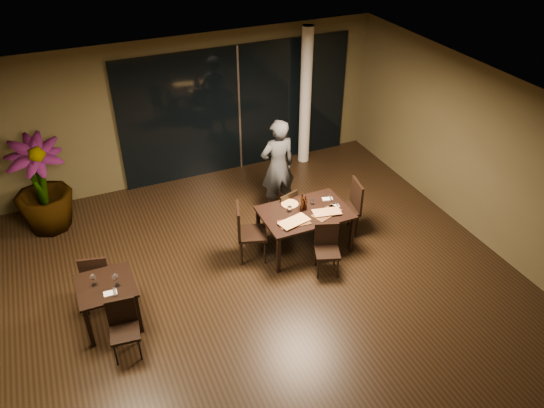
{
  "coord_description": "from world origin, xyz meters",
  "views": [
    {
      "loc": [
        -2.47,
        -5.76,
        5.85
      ],
      "look_at": [
        0.4,
        0.83,
        1.05
      ],
      "focal_mm": 35.0,
      "sensor_mm": 36.0,
      "label": 1
    }
  ],
  "objects": [
    {
      "name": "ground",
      "position": [
        0.0,
        0.0,
        0.0
      ],
      "size": [
        8.0,
        8.0,
        0.0
      ],
      "primitive_type": "plane",
      "color": "black",
      "rests_on": "ground"
    },
    {
      "name": "wall_back",
      "position": [
        0.0,
        4.05,
        1.5
      ],
      "size": [
        8.0,
        0.1,
        3.0
      ],
      "primitive_type": "cube",
      "color": "#463F25",
      "rests_on": "ground"
    },
    {
      "name": "wall_right",
      "position": [
        4.05,
        0.0,
        1.5
      ],
      "size": [
        0.1,
        8.0,
        3.0
      ],
      "primitive_type": "cube",
      "color": "#463F25",
      "rests_on": "ground"
    },
    {
      "name": "ceiling",
      "position": [
        0.0,
        0.0,
        3.02
      ],
      "size": [
        8.0,
        8.0,
        0.04
      ],
      "primitive_type": "cube",
      "color": "white",
      "rests_on": "wall_back"
    },
    {
      "name": "window_panel",
      "position": [
        1.0,
        3.96,
        1.35
      ],
      "size": [
        5.0,
        0.06,
        2.7
      ],
      "primitive_type": "cube",
      "color": "black",
      "rests_on": "ground"
    },
    {
      "name": "column",
      "position": [
        2.4,
        3.65,
        1.5
      ],
      "size": [
        0.24,
        0.24,
        3.0
      ],
      "primitive_type": "cylinder",
      "color": "silver",
      "rests_on": "ground"
    },
    {
      "name": "main_table",
      "position": [
        1.0,
        0.8,
        0.68
      ],
      "size": [
        1.5,
        1.0,
        0.75
      ],
      "color": "black",
      "rests_on": "ground"
    },
    {
      "name": "side_table",
      "position": [
        -2.4,
        0.3,
        0.62
      ],
      "size": [
        0.8,
        0.8,
        0.75
      ],
      "color": "black",
      "rests_on": "ground"
    },
    {
      "name": "chair_main_far",
      "position": [
        0.88,
        1.37,
        0.48
      ],
      "size": [
        0.5,
        0.5,
        0.86
      ],
      "rotation": [
        0.0,
        0.0,
        3.45
      ],
      "color": "black",
      "rests_on": "ground"
    },
    {
      "name": "chair_main_near",
      "position": [
        1.07,
        0.13,
        0.48
      ],
      "size": [
        0.5,
        0.5,
        0.85
      ],
      "rotation": [
        0.0,
        0.0,
        -0.35
      ],
      "color": "black",
      "rests_on": "ground"
    },
    {
      "name": "chair_main_left",
      "position": [
        -0.02,
        0.93,
        0.58
      ],
      "size": [
        0.6,
        0.6,
        1.04
      ],
      "rotation": [
        0.0,
        0.0,
        1.27
      ],
      "color": "black",
      "rests_on": "ground"
    },
    {
      "name": "chair_main_right",
      "position": [
        1.92,
        0.88,
        0.58
      ],
      "size": [
        0.56,
        0.56,
        1.05
      ],
      "rotation": [
        0.0,
        0.0,
        -1.75
      ],
      "color": "black",
      "rests_on": "ground"
    },
    {
      "name": "chair_side_far",
      "position": [
        -2.48,
        0.87,
        0.5
      ],
      "size": [
        0.5,
        0.5,
        0.9
      ],
      "rotation": [
        0.0,
        0.0,
        2.91
      ],
      "color": "black",
      "rests_on": "ground"
    },
    {
      "name": "chair_side_near",
      "position": [
        -2.3,
        -0.29,
        0.48
      ],
      "size": [
        0.44,
        0.44,
        0.85
      ],
      "rotation": [
        0.0,
        0.0,
        -0.11
      ],
      "color": "black",
      "rests_on": "ground"
    },
    {
      "name": "diner",
      "position": [
        1.06,
        2.09,
        0.94
      ],
      "size": [
        0.66,
        0.45,
        1.89
      ],
      "primitive_type": "imported",
      "rotation": [
        0.0,
        0.0,
        3.18
      ],
      "color": "#2C2E31",
      "rests_on": "ground"
    },
    {
      "name": "potted_plant",
      "position": [
        -3.05,
        3.21,
        0.9
      ],
      "size": [
        1.07,
        1.07,
        1.79
      ],
      "primitive_type": "imported",
      "rotation": [
        0.0,
        0.0,
        0.1
      ],
      "color": "#214617",
      "rests_on": "ground"
    },
    {
      "name": "pizza_board_left",
      "position": [
        0.69,
        0.58,
        0.76
      ],
      "size": [
        0.54,
        0.3,
        0.01
      ],
      "primitive_type": "cube",
      "rotation": [
        0.0,
        0.0,
        -0.08
      ],
      "color": "#4C2918",
      "rests_on": "main_table"
    },
    {
      "name": "pizza_board_right",
      "position": [
        1.31,
        0.61,
        0.76
      ],
      "size": [
        0.58,
        0.42,
        0.01
      ],
      "primitive_type": "cube",
      "rotation": [
        0.0,
        0.0,
        0.34
      ],
      "color": "#492C17",
      "rests_on": "main_table"
    },
    {
      "name": "oblong_pizza_left",
      "position": [
        0.69,
        0.58,
        0.77
      ],
      "size": [
        0.54,
        0.35,
        0.02
      ],
      "primitive_type": null,
      "rotation": [
        0.0,
        0.0,
        0.23
      ],
      "color": "#670B09",
      "rests_on": "pizza_board_left"
    },
    {
      "name": "oblong_pizza_right",
      "position": [
        1.31,
        0.61,
        0.77
      ],
      "size": [
        0.49,
        0.3,
        0.02
      ],
      "primitive_type": null,
      "rotation": [
        0.0,
        0.0,
        -0.2
      ],
      "color": "maroon",
      "rests_on": "pizza_board_right"
    },
    {
      "name": "round_pizza",
      "position": [
        0.85,
        1.1,
        0.76
      ],
      "size": [
        0.29,
        0.29,
        0.01
      ],
      "primitive_type": "cylinder",
      "color": "#BB3C14",
      "rests_on": "main_table"
    },
    {
      "name": "bottle_a",
      "position": [
        0.95,
        0.84,
        0.89
      ],
      "size": [
        0.06,
        0.06,
        0.27
      ],
      "primitive_type": null,
      "color": "black",
      "rests_on": "main_table"
    },
    {
      "name": "bottle_b",
      "position": [
        1.02,
        0.85,
        0.89
      ],
      "size": [
        0.06,
        0.06,
        0.28
      ],
      "primitive_type": null,
      "color": "black",
      "rests_on": "main_table"
    },
    {
      "name": "bottle_c",
      "position": [
        0.98,
        0.89,
        0.91
      ],
      "size": [
        0.07,
        0.07,
        0.32
      ],
      "primitive_type": null,
      "color": "black",
      "rests_on": "main_table"
    },
    {
      "name": "tumbler_left",
      "position": [
        0.76,
        0.92,
        0.8
      ],
      "size": [
        0.08,
        0.08,
        0.09
      ],
      "primitive_type": "cylinder",
      "color": "white",
      "rests_on": "main_table"
    },
    {
      "name": "tumbler_right",
      "position": [
        1.22,
        0.96,
        0.79
      ],
      "size": [
        0.07,
        0.07,
        0.08
      ],
      "primitive_type": "cylinder",
      "color": "white",
      "rests_on": "main_table"
    },
    {
      "name": "napkin_near",
      "position": [
        1.52,
        0.73,
        0.76
      ],
      "size": [
        0.19,
        0.12,
        0.01
      ],
      "primitive_type": "cube",
      "rotation": [
        0.0,
        0.0,
        -0.11
      ],
      "color": "white",
      "rests_on": "main_table"
    },
    {
      "name": "napkin_far",
      "position": [
        1.53,
        0.99,
        0.76
      ],
      "size": [
        0.2,
        0.15,
        0.01
      ],
      "primitive_type": "cube",
      "rotation": [
        0.0,
        0.0,
        -0.28
      ],
      "color": "white",
      "rests_on": "main_table"
    },
    {
      "name": "wine_glass_a",
      "position": [
        -2.54,
        0.35,
        0.84
      ],
      "size": [
        0.08,
        0.08,
        0.18
      ],
      "primitive_type": null,
      "color": "white",
      "rests_on": "side_table"
    },
    {
      "name": "wine_glass_b",
      "position": [
        -2.25,
        0.22,
        0.85
      ],
      "size": [
        0.09,
        0.09,
        0.2
      ],
      "primitive_type": null,
      "color": "white",
      "rests_on": "side_table"
    },
    {
      "name": "side_napkin",
      "position": [
        -2.37,
        0.08,
        0.76
      ],
      "size": [
        0.18,
        0.12,
        0.01
      ],
      "primitive_type": "cube",
      "rotation": [
        0.0,
        0.0,
        -0.04
      ],
      "color": "white",
      "rests_on": "side_table"
    }
  ]
}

